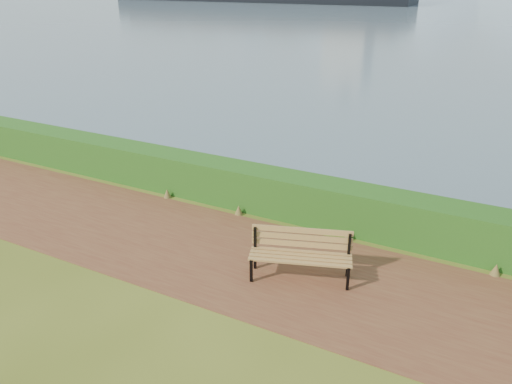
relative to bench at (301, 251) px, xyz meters
The scene contains 4 objects.
ground 1.37m from the bench, 166.57° to the right, with size 140.00×140.00×0.00m, color #4A5718.
path 1.34m from the bench, behind, with size 40.00×3.40×0.01m, color brown.
hedge 2.61m from the bench, 118.04° to the left, with size 32.00×0.85×1.00m, color #1E4714.
bench is the anchor object (origin of this frame).
Camera 1 is at (4.23, -7.20, 5.25)m, focal length 35.00 mm.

